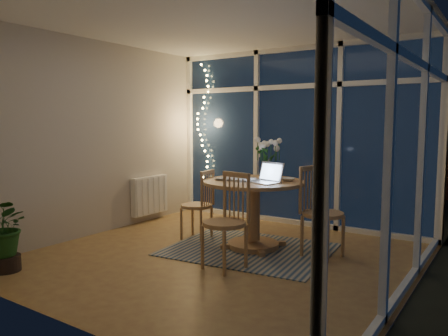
{
  "coord_description": "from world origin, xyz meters",
  "views": [
    {
      "loc": [
        2.7,
        -3.94,
        1.51
      ],
      "look_at": [
        -0.12,
        0.25,
        0.98
      ],
      "focal_mm": 35.0,
      "sensor_mm": 36.0,
      "label": 1
    }
  ],
  "objects": [
    {
      "name": "neighbour_roof",
      "position": [
        0.3,
        8.5,
        2.2
      ],
      "size": [
        7.0,
        3.0,
        2.2
      ],
      "primitive_type": "cube",
      "color": "#303339",
      "rests_on": "ground"
    },
    {
      "name": "window_wall_back",
      "position": [
        0.0,
        1.96,
        1.3
      ],
      "size": [
        4.0,
        0.1,
        2.6
      ],
      "primitive_type": "cube",
      "color": "white",
      "rests_on": "floor"
    },
    {
      "name": "floor",
      "position": [
        0.0,
        0.0,
        0.0
      ],
      "size": [
        4.0,
        4.0,
        0.0
      ],
      "primitive_type": "plane",
      "color": "brown",
      "rests_on": "ground"
    },
    {
      "name": "chair_right",
      "position": [
        0.94,
        0.65,
        0.52
      ],
      "size": [
        0.56,
        0.56,
        1.04
      ],
      "primitive_type": "cube",
      "rotation": [
        0.0,
        0.0,
        1.39
      ],
      "color": "#AB864D",
      "rests_on": "floor"
    },
    {
      "name": "ceiling",
      "position": [
        0.0,
        0.0,
        2.6
      ],
      "size": [
        4.0,
        4.0,
        0.0
      ],
      "primitive_type": "plane",
      "color": "silver",
      "rests_on": "wall_back"
    },
    {
      "name": "radiator",
      "position": [
        -1.94,
        0.9,
        0.4
      ],
      "size": [
        0.1,
        0.7,
        0.58
      ],
      "primitive_type": "cube",
      "color": "white",
      "rests_on": "wall_left"
    },
    {
      "name": "garden_fence",
      "position": [
        0.0,
        5.5,
        0.9
      ],
      "size": [
        11.0,
        0.08,
        1.8
      ],
      "primitive_type": "cube",
      "color": "#381B14",
      "rests_on": "ground"
    },
    {
      "name": "laptop",
      "position": [
        0.32,
        0.4,
        0.95
      ],
      "size": [
        0.42,
        0.38,
        0.25
      ],
      "primitive_type": null,
      "rotation": [
        0.0,
        0.0,
        -0.29
      ],
      "color": "silver",
      "rests_on": "dining_table"
    },
    {
      "name": "dining_table",
      "position": [
        0.12,
        0.52,
        0.41
      ],
      "size": [
        1.33,
        1.33,
        0.82
      ],
      "primitive_type": "cylinder",
      "rotation": [
        0.0,
        0.0,
        0.11
      ],
      "color": "#AB864D",
      "rests_on": "floor"
    },
    {
      "name": "newspapers",
      "position": [
        -0.09,
        0.46,
        0.83
      ],
      "size": [
        0.4,
        0.31,
        0.02
      ],
      "primitive_type": "cube",
      "rotation": [
        0.0,
        0.0,
        -0.02
      ],
      "color": "beige",
      "rests_on": "dining_table"
    },
    {
      "name": "rug",
      "position": [
        0.12,
        0.42,
        0.01
      ],
      "size": [
        1.99,
        1.67,
        0.01
      ],
      "primitive_type": "cube",
      "rotation": [
        0.0,
        0.0,
        0.11
      ],
      "color": "#B3A791",
      "rests_on": "floor"
    },
    {
      "name": "garden_patio",
      "position": [
        0.5,
        5.0,
        -0.06
      ],
      "size": [
        12.0,
        6.0,
        0.1
      ],
      "primitive_type": "cube",
      "color": "black",
      "rests_on": "ground"
    },
    {
      "name": "potted_plant",
      "position": [
        -1.55,
        -1.6,
        0.38
      ],
      "size": [
        0.68,
        0.65,
        0.76
      ],
      "primitive_type": "imported",
      "rotation": [
        0.0,
        0.0,
        0.42
      ],
      "color": "#1A4819",
      "rests_on": "floor"
    },
    {
      "name": "garden_shrubs",
      "position": [
        -0.8,
        3.4,
        0.45
      ],
      "size": [
        0.9,
        0.9,
        0.9
      ],
      "primitive_type": "sphere",
      "color": "black",
      "rests_on": "ground"
    },
    {
      "name": "wall_front",
      "position": [
        0.0,
        -2.0,
        1.3
      ],
      "size": [
        4.0,
        0.04,
        2.6
      ],
      "primitive_type": "cube",
      "color": "beige",
      "rests_on": "floor"
    },
    {
      "name": "wall_right",
      "position": [
        2.0,
        0.0,
        1.3
      ],
      "size": [
        0.04,
        4.0,
        2.6
      ],
      "primitive_type": "cube",
      "color": "beige",
      "rests_on": "floor"
    },
    {
      "name": "chair_front",
      "position": [
        0.25,
        -0.3,
        0.5
      ],
      "size": [
        0.54,
        0.54,
        1.01
      ],
      "primitive_type": "cube",
      "rotation": [
        0.0,
        0.0,
        -0.18
      ],
      "color": "#AB864D",
      "rests_on": "floor"
    },
    {
      "name": "flower_vase",
      "position": [
        0.14,
        0.88,
        0.93
      ],
      "size": [
        0.22,
        0.22,
        0.21
      ],
      "primitive_type": "imported",
      "rotation": [
        0.0,
        0.0,
        0.11
      ],
      "color": "white",
      "rests_on": "dining_table"
    },
    {
      "name": "chair_left",
      "position": [
        -0.71,
        0.49,
        0.46
      ],
      "size": [
        0.48,
        0.48,
        0.92
      ],
      "primitive_type": "cube",
      "rotation": [
        0.0,
        0.0,
        -1.43
      ],
      "color": "#AB864D",
      "rests_on": "floor"
    },
    {
      "name": "window_wall_right",
      "position": [
        1.96,
        0.0,
        1.3
      ],
      "size": [
        0.1,
        4.0,
        2.6
      ],
      "primitive_type": "cube",
      "color": "white",
      "rests_on": "floor"
    },
    {
      "name": "wall_back",
      "position": [
        0.0,
        2.0,
        1.3
      ],
      "size": [
        4.0,
        0.04,
        2.6
      ],
      "primitive_type": "cube",
      "color": "beige",
      "rests_on": "floor"
    },
    {
      "name": "bowl",
      "position": [
        0.48,
        0.71,
        0.84
      ],
      "size": [
        0.17,
        0.17,
        0.04
      ],
      "primitive_type": "imported",
      "rotation": [
        0.0,
        0.0,
        0.11
      ],
      "color": "white",
      "rests_on": "dining_table"
    },
    {
      "name": "phone",
      "position": [
        0.13,
        0.38,
        0.83
      ],
      "size": [
        0.12,
        0.08,
        0.01
      ],
      "primitive_type": "cube",
      "rotation": [
        0.0,
        0.0,
        0.24
      ],
      "color": "black",
      "rests_on": "dining_table"
    },
    {
      "name": "fairy_lights",
      "position": [
        -1.65,
        1.88,
        1.52
      ],
      "size": [
        0.24,
        0.1,
        1.85
      ],
      "primitive_type": null,
      "color": "#EDC75F",
      "rests_on": "window_wall_back"
    },
    {
      "name": "wall_left",
      "position": [
        -2.0,
        0.0,
        1.3
      ],
      "size": [
        0.04,
        4.0,
        2.6
      ],
      "primitive_type": "cube",
      "color": "beige",
      "rests_on": "floor"
    }
  ]
}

